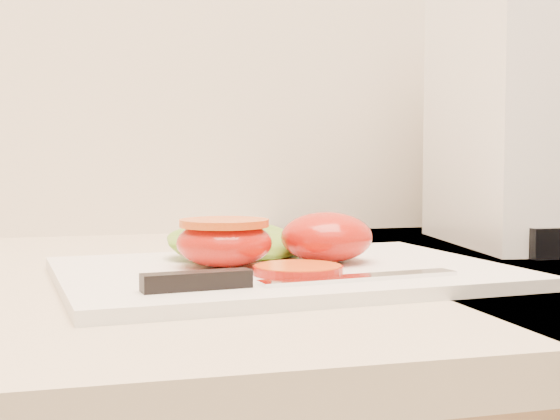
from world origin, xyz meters
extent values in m
cube|color=beige|center=(0.00, 1.68, 0.92)|extent=(3.92, 0.65, 0.03)
cube|color=white|center=(0.08, 1.61, 0.94)|extent=(0.37, 0.28, 0.01)
ellipsoid|color=#B21C12|center=(0.13, 1.63, 0.96)|extent=(0.08, 0.08, 0.04)
ellipsoid|color=#B21C12|center=(0.04, 1.62, 0.96)|extent=(0.08, 0.08, 0.04)
cylinder|color=#C23406|center=(0.04, 1.62, 0.98)|extent=(0.07, 0.07, 0.01)
cylinder|color=orange|center=(0.08, 1.57, 0.94)|extent=(0.07, 0.07, 0.01)
ellipsoid|color=olive|center=(0.06, 1.68, 0.95)|extent=(0.15, 0.12, 0.03)
cube|color=silver|center=(0.12, 1.53, 0.94)|extent=(0.15, 0.04, 0.00)
cube|color=black|center=(0.00, 1.52, 0.95)|extent=(0.08, 0.02, 0.01)
cube|color=white|center=(0.43, 1.78, 1.08)|extent=(0.23, 0.28, 0.30)
camera|label=1|loc=(-0.08, 1.01, 1.03)|focal=50.00mm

